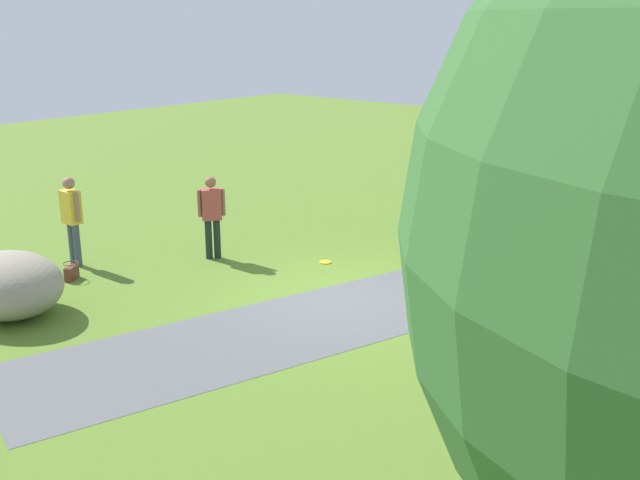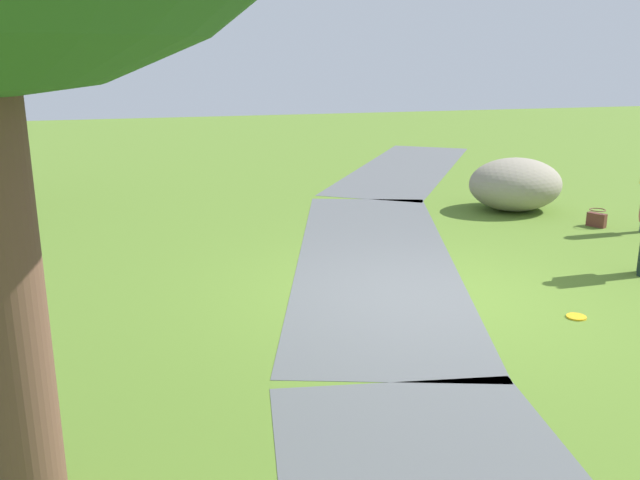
% 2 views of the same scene
% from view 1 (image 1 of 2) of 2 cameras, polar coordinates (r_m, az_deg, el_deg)
% --- Properties ---
extents(ground_plane, '(48.00, 48.00, 0.00)m').
position_cam_1_polar(ground_plane, '(12.23, 2.45, -4.45)').
color(ground_plane, '#577828').
extents(footpath_segment_near, '(8.24, 3.35, 0.01)m').
position_cam_1_polar(footpath_segment_near, '(16.58, 20.11, 0.28)').
color(footpath_segment_near, '#56595C').
rests_on(footpath_segment_near, ground).
extents(footpath_segment_mid, '(8.31, 4.47, 0.01)m').
position_cam_1_polar(footpath_segment_mid, '(11.00, -3.19, -6.96)').
color(footpath_segment_mid, '#56595C').
rests_on(footpath_segment_mid, ground).
extents(lamp_post, '(0.28, 0.28, 3.54)m').
position_cam_1_polar(lamp_post, '(16.40, 17.21, 8.21)').
color(lamp_post, black).
rests_on(lamp_post, ground).
extents(lawn_boulder, '(1.57, 1.82, 1.00)m').
position_cam_1_polar(lawn_boulder, '(12.30, -22.81, -3.20)').
color(lawn_boulder, gray).
rests_on(lawn_boulder, ground).
extents(woman_with_handbag, '(0.25, 0.52, 1.67)m').
position_cam_1_polar(woman_with_handbag, '(14.25, -18.58, 1.85)').
color(woman_with_handbag, '#414D62').
rests_on(woman_with_handbag, ground).
extents(man_near_boulder, '(0.43, 0.42, 1.73)m').
position_cam_1_polar(man_near_boulder, '(16.47, 7.59, 4.67)').
color(man_near_boulder, '#3B4B71').
rests_on(man_near_boulder, ground).
extents(passerby_on_path, '(0.43, 0.41, 1.59)m').
position_cam_1_polar(passerby_on_path, '(14.07, -8.34, 2.15)').
color(passerby_on_path, '#192B23').
rests_on(passerby_on_path, ground).
extents(handbag_on_grass, '(0.37, 0.37, 0.31)m').
position_cam_1_polar(handbag_on_grass, '(13.71, -18.59, -2.34)').
color(handbag_on_grass, brown).
rests_on(handbag_on_grass, ground).
extents(frisbee_on_grass, '(0.23, 0.23, 0.02)m').
position_cam_1_polar(frisbee_on_grass, '(13.91, 0.41, -1.72)').
color(frisbee_on_grass, gold).
rests_on(frisbee_on_grass, ground).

